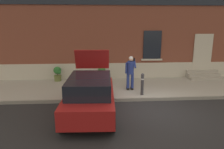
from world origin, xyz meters
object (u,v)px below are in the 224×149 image
at_px(planter_olive, 58,73).
at_px(planter_cream, 102,73).
at_px(hatchback_car_red, 90,94).
at_px(person_on_phone, 130,71).
at_px(bollard_near_person, 142,83).

xyz_separation_m(planter_olive, planter_cream, (2.60, -0.16, 0.00)).
relative_size(hatchback_car_red, person_on_phone, 2.37).
relative_size(hatchback_car_red, bollard_near_person, 3.95).
height_order(person_on_phone, planter_cream, person_on_phone).
distance_m(hatchback_car_red, bollard_near_person, 2.89).
bearing_deg(bollard_near_person, person_on_phone, 120.27).
distance_m(person_on_phone, planter_cream, 2.39).
bearing_deg(bollard_near_person, hatchback_car_red, -144.99).
distance_m(planter_olive, planter_cream, 2.60).
bearing_deg(planter_cream, hatchback_car_red, -96.93).
relative_size(bollard_near_person, planter_olive, 1.22).
height_order(hatchback_car_red, bollard_near_person, hatchback_car_red).
height_order(bollard_near_person, person_on_phone, person_on_phone).
xyz_separation_m(bollard_near_person, person_on_phone, (-0.45, 0.77, 0.44)).
relative_size(bollard_near_person, planter_cream, 1.22).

